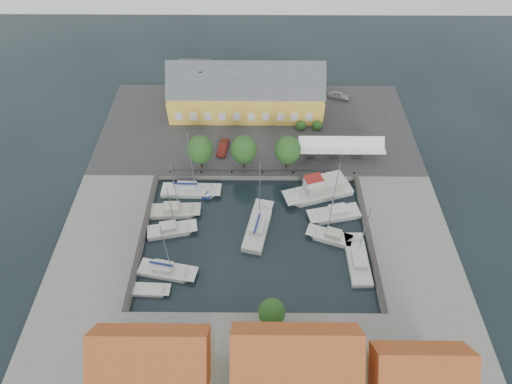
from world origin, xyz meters
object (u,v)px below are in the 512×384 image
at_px(east_boat_c, 358,261).
at_px(west_boat_a, 190,191).
at_px(tent_canopy, 341,146).
at_px(car_red, 223,148).
at_px(launch_sw, 151,291).
at_px(east_boat_b, 331,237).
at_px(east_boat_a, 335,214).
at_px(center_sailboat, 258,228).
at_px(trawler, 320,190).
at_px(west_boat_d, 166,271).
at_px(west_boat_c, 171,231).
at_px(west_boat_b, 175,211).
at_px(car_silver, 339,95).
at_px(warehouse, 243,93).
at_px(launch_nw, 199,192).

xyz_separation_m(east_boat_c, west_boat_a, (-24.76, 13.09, 0.01)).
xyz_separation_m(tent_canopy, car_red, (-19.71, 1.63, -1.99)).
bearing_deg(east_boat_c, west_boat_a, 152.12).
bearing_deg(launch_sw, east_boat_b, 19.61).
bearing_deg(east_boat_a, east_boat_c, -75.83).
distance_m(center_sailboat, east_boat_c, 14.97).
xyz_separation_m(trawler, west_boat_d, (-22.22, -14.52, -0.75)).
distance_m(center_sailboat, west_boat_d, 14.50).
distance_m(east_boat_a, west_boat_c, 24.71).
bearing_deg(west_boat_b, west_boat_a, 66.69).
height_order(west_boat_b, west_boat_d, west_boat_d).
xyz_separation_m(east_boat_b, west_boat_d, (-22.99, -5.90, 0.01)).
relative_size(car_silver, west_boat_b, 0.42).
relative_size(east_boat_b, west_boat_a, 0.76).
distance_m(car_silver, launch_sw, 51.55).
relative_size(tent_canopy, east_boat_a, 1.22).
bearing_deg(car_silver, center_sailboat, 172.31).
height_order(warehouse, center_sailboat, center_sailboat).
height_order(car_red, trawler, trawler).
bearing_deg(east_boat_c, tent_canopy, 90.48).
bearing_deg(east_boat_c, west_boat_c, 169.01).
relative_size(warehouse, east_boat_c, 2.57).
bearing_deg(west_boat_c, east_boat_b, -2.61).
distance_m(trawler, west_boat_d, 26.55).
bearing_deg(east_boat_b, east_boat_c, -51.53).
height_order(car_silver, west_boat_d, west_boat_d).
height_order(warehouse, west_boat_b, warehouse).
height_order(west_boat_a, west_boat_c, west_boat_a).
xyz_separation_m(east_boat_b, west_boat_a, (-21.49, 8.99, 0.01)).
height_order(car_silver, east_boat_a, east_boat_a).
bearing_deg(east_boat_b, west_boat_c, 177.39).
relative_size(center_sailboat, east_boat_b, 1.38).
height_order(trawler, launch_sw, trawler).
relative_size(car_red, center_sailboat, 0.32).
height_order(west_boat_a, west_boat_b, west_boat_a).
bearing_deg(east_boat_b, east_boat_a, 75.36).
bearing_deg(tent_canopy, trawler, -116.92).
bearing_deg(tent_canopy, launch_nw, -162.45).
bearing_deg(tent_canopy, launch_sw, -137.92).
distance_m(west_boat_b, launch_nw, 5.36).
relative_size(west_boat_d, launch_nw, 2.25).
bearing_deg(west_boat_d, east_boat_b, 14.39).
bearing_deg(car_silver, east_boat_a, -169.20).
height_order(east_boat_a, west_boat_d, east_boat_a).
relative_size(trawler, east_boat_a, 1.00).
distance_m(east_boat_c, launch_nw, 26.66).
bearing_deg(east_boat_c, trawler, 107.57).
bearing_deg(launch_nw, car_red, 69.25).
height_order(car_silver, launch_nw, car_silver).
relative_size(west_boat_a, west_boat_d, 1.15).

